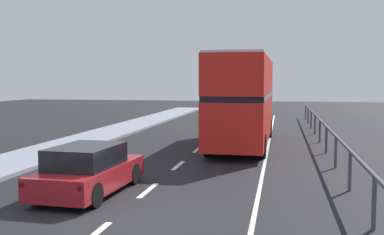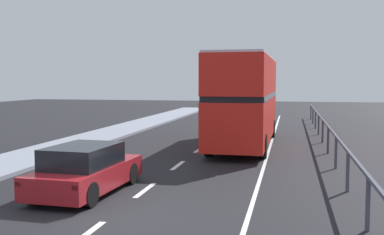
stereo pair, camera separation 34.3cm
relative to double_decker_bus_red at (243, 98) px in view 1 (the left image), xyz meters
name	(u,v)px [view 1 (the left image)]	position (x,y,z in m)	size (l,w,h in m)	color
ground_plane	(115,220)	(-1.93, -12.36, -2.36)	(75.22, 120.00, 0.10)	black
lane_paint_markings	(236,157)	(0.00, -3.50, -2.30)	(3.29, 46.00, 0.01)	silver
bridge_side_railing	(331,136)	(3.75, -3.36, -1.35)	(0.10, 42.00, 1.20)	#464958
double_decker_bus_red	(243,98)	(0.00, 0.00, 0.00)	(2.63, 10.08, 4.31)	red
hatchback_car_near	(89,170)	(-3.45, -10.33, -1.65)	(1.95, 4.16, 1.37)	maroon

